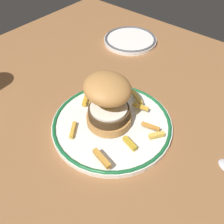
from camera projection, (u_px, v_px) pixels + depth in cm
name	position (u px, v px, depth cm)	size (l,w,h in cm)	color
ground_plane	(132.00, 133.00, 59.35)	(120.09, 99.07, 4.00)	#905E37
dinner_plate	(112.00, 124.00, 57.55)	(26.81, 26.81, 1.60)	white
burger	(108.00, 100.00, 53.69)	(13.47, 13.15, 11.42)	#BC8042
fries_pile	(114.00, 117.00, 56.73)	(22.38, 21.00, 2.27)	gold
side_plate	(130.00, 40.00, 84.24)	(17.16, 17.16, 1.60)	white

